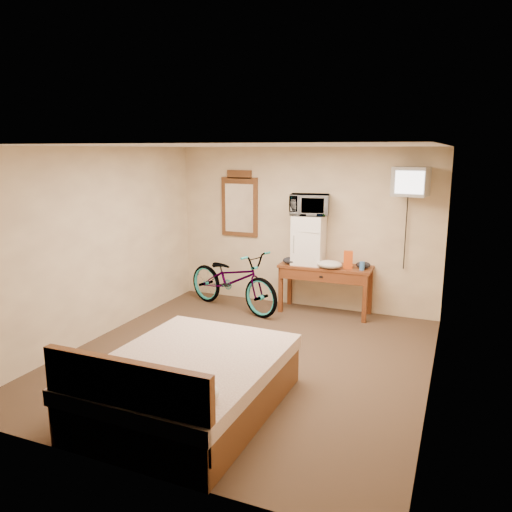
# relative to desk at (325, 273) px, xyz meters

# --- Properties ---
(room) EXTENTS (4.60, 4.64, 2.50)m
(room) POSITION_rel_desk_xyz_m (-0.43, -2.00, 0.62)
(room) COLOR #483824
(room) RESTS_ON ground
(desk) EXTENTS (1.40, 0.57, 0.75)m
(desk) POSITION_rel_desk_xyz_m (0.00, 0.00, 0.00)
(desk) COLOR brown
(desk) RESTS_ON floor
(mini_fridge) EXTENTS (0.47, 0.46, 0.74)m
(mini_fridge) POSITION_rel_desk_xyz_m (-0.28, 0.04, 0.49)
(mini_fridge) COLOR white
(mini_fridge) RESTS_ON desk
(microwave) EXTENTS (0.64, 0.50, 0.32)m
(microwave) POSITION_rel_desk_xyz_m (-0.28, 0.04, 1.02)
(microwave) COLOR white
(microwave) RESTS_ON mini_fridge
(snack_bag) EXTENTS (0.14, 0.10, 0.26)m
(snack_bag) POSITION_rel_desk_xyz_m (0.35, -0.04, 0.25)
(snack_bag) COLOR #CE4912
(snack_bag) RESTS_ON desk
(blue_cup) EXTENTS (0.07, 0.07, 0.13)m
(blue_cup) POSITION_rel_desk_xyz_m (0.56, -0.06, 0.18)
(blue_cup) COLOR #3875C1
(blue_cup) RESTS_ON desk
(cloth_cream) EXTENTS (0.38, 0.29, 0.12)m
(cloth_cream) POSITION_rel_desk_xyz_m (0.10, -0.13, 0.18)
(cloth_cream) COLOR beige
(cloth_cream) RESTS_ON desk
(cloth_dark_a) EXTENTS (0.29, 0.21, 0.11)m
(cloth_dark_a) POSITION_rel_desk_xyz_m (-0.50, -0.08, 0.17)
(cloth_dark_a) COLOR black
(cloth_dark_a) RESTS_ON desk
(cloth_dark_b) EXTENTS (0.21, 0.17, 0.10)m
(cloth_dark_b) POSITION_rel_desk_xyz_m (0.56, 0.07, 0.17)
(cloth_dark_b) COLOR black
(cloth_dark_b) RESTS_ON desk
(crt_television) EXTENTS (0.50, 0.59, 0.40)m
(crt_television) POSITION_rel_desk_xyz_m (1.16, 0.02, 1.40)
(crt_television) COLOR black
(crt_television) RESTS_ON room
(wall_mirror) EXTENTS (0.63, 0.04, 1.07)m
(wall_mirror) POSITION_rel_desk_xyz_m (-1.53, 0.27, 0.95)
(wall_mirror) COLOR brown
(wall_mirror) RESTS_ON room
(bicycle) EXTENTS (1.92, 1.20, 0.95)m
(bicycle) POSITION_rel_desk_xyz_m (-1.38, -0.34, -0.16)
(bicycle) COLOR black
(bicycle) RESTS_ON floor
(bed) EXTENTS (1.59, 2.09, 0.90)m
(bed) POSITION_rel_desk_xyz_m (-0.44, -3.37, -0.34)
(bed) COLOR brown
(bed) RESTS_ON floor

